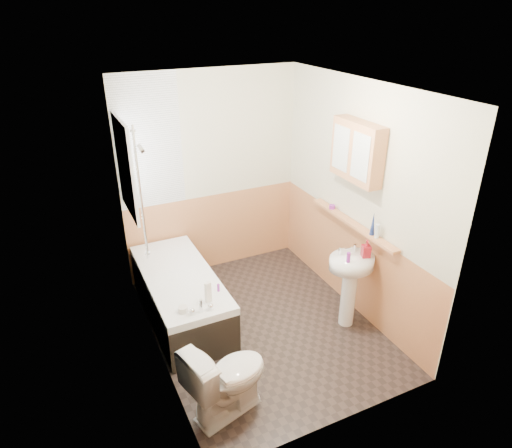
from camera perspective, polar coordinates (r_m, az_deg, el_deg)
The scene contains 26 objects.
floor at distance 5.05m, azimuth 0.75°, elevation -12.50°, with size 2.80×2.80×0.00m, color black.
ceiling at distance 4.00m, azimuth 0.96°, elevation 16.76°, with size 2.80×2.80×0.00m, color white.
wall_back at distance 5.58m, azimuth -5.60°, elevation 6.08°, with size 2.20×0.02×2.50m, color beige.
wall_front at distance 3.35m, azimuth 11.71°, elevation -9.12°, with size 2.20×0.02×2.50m, color beige.
wall_left at distance 4.06m, azimuth -13.36°, elevation -2.53°, with size 0.02×2.80×2.50m, color beige.
wall_right at distance 4.93m, azimuth 12.51°, elevation 2.79°, with size 0.02×2.80×2.50m, color beige.
wainscot_right at distance 5.25m, azimuth 11.54°, elevation -4.78°, with size 0.01×2.80×1.00m, color tan.
wainscot_front at distance 3.83m, azimuth 10.45°, elevation -18.16°, with size 2.20×0.01×1.00m, color tan.
wainscot_back at distance 5.86m, azimuth -5.21°, elevation -0.90°, with size 2.20×0.01×1.00m, color tan.
tile_cladding_left at distance 4.07m, azimuth -13.06°, elevation -2.47°, with size 0.01×2.80×2.50m, color white.
tile_return_back at distance 5.22m, azimuth -13.34°, elevation 9.85°, with size 0.75×0.01×1.50m, color white.
window at distance 4.78m, azimuth -15.94°, elevation 6.80°, with size 0.03×0.79×0.99m.
bathtub at distance 5.07m, azimuth -9.41°, elevation -8.70°, with size 0.70×1.65×0.68m.
shower_riser at distance 4.27m, azimuth -14.22°, elevation 4.77°, with size 0.11×0.09×1.32m.
toilet at distance 3.97m, azimuth -3.62°, elevation -18.66°, with size 0.41×0.73×0.72m, color white.
sink at distance 4.84m, azimuth 11.70°, elevation -6.48°, with size 0.48×0.39×0.93m.
pine_shelf at distance 4.95m, azimuth 11.95°, elevation 0.08°, with size 0.10×1.40×0.03m, color tan.
medicine_cabinet at distance 4.65m, azimuth 12.51°, elevation 8.85°, with size 0.17×0.66×0.60m.
foam_can at distance 4.64m, azimuth 14.91°, elevation -0.87°, with size 0.04×0.04×0.14m, color silver.
green_bottle at distance 4.67m, azimuth 14.41°, elevation 0.07°, with size 0.05×0.05×0.25m, color navy.
black_jar at distance 5.21m, azimuth 9.49°, elevation 2.13°, with size 0.07×0.07×0.04m, color purple.
soap_bottle at distance 4.73m, azimuth 13.56°, elevation -3.54°, with size 0.08×0.19×0.09m, color maroon.
clear_bottle at distance 4.59m, azimuth 11.48°, elevation -4.12°, with size 0.04×0.04×0.11m, color purple.
blue_gel at distance 4.42m, azimuth -6.01°, elevation -8.48°, with size 0.06×0.04×0.21m, color silver.
cream_jar at distance 4.37m, azimuth -9.12°, elevation -10.48°, with size 0.09×0.09×0.06m, color silver.
orange_bottle at distance 4.60m, azimuth -4.72°, elevation -7.94°, with size 0.03×0.03×0.08m, color purple.
Camera 1 is at (-1.75, -3.53, 3.15)m, focal length 32.00 mm.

